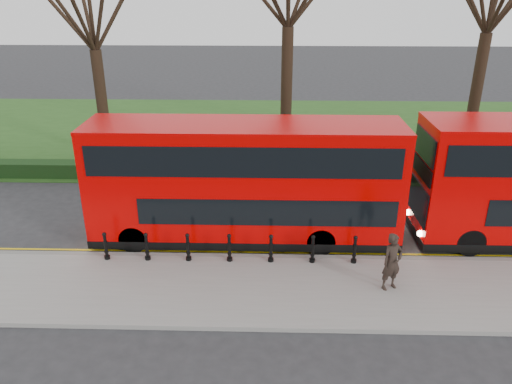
{
  "coord_description": "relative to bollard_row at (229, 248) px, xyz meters",
  "views": [
    {
      "loc": [
        1.1,
        -16.52,
        9.35
      ],
      "look_at": [
        0.64,
        0.5,
        2.0
      ],
      "focal_mm": 35.0,
      "sensor_mm": 36.0,
      "label": 1
    }
  ],
  "objects": [
    {
      "name": "grass_verge",
      "position": [
        0.24,
        16.35,
        -0.62
      ],
      "size": [
        60.0,
        18.0,
        0.06
      ],
      "primitive_type": "cube",
      "color": "#264F1A",
      "rests_on": "ground"
    },
    {
      "name": "yellow_line_outer",
      "position": [
        0.24,
        0.65,
        -0.64
      ],
      "size": [
        60.0,
        0.1,
        0.01
      ],
      "primitive_type": "cube",
      "color": "yellow",
      "rests_on": "ground"
    },
    {
      "name": "pedestrian",
      "position": [
        5.26,
        -1.53,
        0.46
      ],
      "size": [
        0.83,
        0.71,
        1.93
      ],
      "primitive_type": "imported",
      "rotation": [
        0.0,
        0.0,
        0.43
      ],
      "color": "black",
      "rests_on": "pavement"
    },
    {
      "name": "tree_left",
      "position": [
        -7.76,
        11.35,
        7.12
      ],
      "size": [
        6.84,
        6.84,
        10.69
      ],
      "color": "black",
      "rests_on": "ground"
    },
    {
      "name": "bollard_row",
      "position": [
        0.0,
        0.0,
        0.0
      ],
      "size": [
        8.87,
        0.15,
        1.0
      ],
      "color": "black",
      "rests_on": "pavement"
    },
    {
      "name": "kerb",
      "position": [
        0.24,
        0.35,
        -0.58
      ],
      "size": [
        60.0,
        0.25,
        0.16
      ],
      "primitive_type": "cube",
      "color": "slate",
      "rests_on": "ground"
    },
    {
      "name": "bus_lead",
      "position": [
        0.45,
        1.96,
        1.66
      ],
      "size": [
        11.51,
        2.64,
        4.58
      ],
      "color": "#C70000",
      "rests_on": "ground"
    },
    {
      "name": "yellow_line_inner",
      "position": [
        0.24,
        0.85,
        -0.64
      ],
      "size": [
        60.0,
        0.1,
        0.01
      ],
      "primitive_type": "cube",
      "color": "yellow",
      "rests_on": "ground"
    },
    {
      "name": "hedge",
      "position": [
        0.24,
        8.15,
        -0.25
      ],
      "size": [
        60.0,
        0.9,
        0.8
      ],
      "primitive_type": "cube",
      "color": "black",
      "rests_on": "ground"
    },
    {
      "name": "pavement",
      "position": [
        0.24,
        -1.65,
        -0.58
      ],
      "size": [
        60.0,
        4.0,
        0.15
      ],
      "primitive_type": "cube",
      "color": "gray",
      "rests_on": "ground"
    },
    {
      "name": "ground",
      "position": [
        0.24,
        1.35,
        -0.65
      ],
      "size": [
        120.0,
        120.0,
        0.0
      ],
      "primitive_type": "plane",
      "color": "#28282B",
      "rests_on": "ground"
    }
  ]
}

